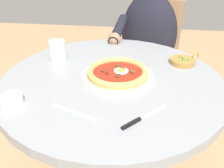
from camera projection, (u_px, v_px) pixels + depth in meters
name	position (u px, v px, depth m)	size (l,w,h in m)	color
dining_table	(112.00, 106.00, 1.10)	(0.91, 0.91, 0.74)	gray
pizza_on_plate	(117.00, 73.00, 1.03)	(0.30, 0.30, 0.04)	white
water_glass	(58.00, 51.00, 1.17)	(0.08, 0.08, 0.09)	silver
steak_knife	(138.00, 120.00, 0.79)	(0.15, 0.15, 0.01)	silver
ramekin_capers	(12.00, 99.00, 0.86)	(0.08, 0.08, 0.03)	white
olive_pan	(183.00, 61.00, 1.14)	(0.11, 0.13, 0.05)	olive
fork_utensil	(74.00, 112.00, 0.83)	(0.08, 0.17, 0.00)	#BCBCC1
diner_person	(146.00, 62.00, 1.71)	(0.48, 0.43, 1.15)	#282833
cafe_chair_diner	(151.00, 51.00, 1.80)	(0.48, 0.48, 0.88)	#957050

